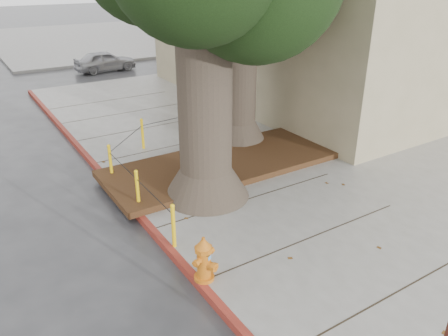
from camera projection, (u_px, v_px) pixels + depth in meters
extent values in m
plane|color=#28282B|center=(289.00, 252.00, 8.60)|extent=(140.00, 140.00, 0.00)
cube|color=slate|center=(387.00, 148.00, 13.41)|extent=(16.00, 26.00, 0.15)
cube|color=slate|center=(102.00, 38.00, 34.53)|extent=(16.00, 20.00, 0.15)
cube|color=maroon|center=(144.00, 221.00, 9.52)|extent=(0.14, 26.00, 0.16)
cube|color=black|center=(222.00, 164.00, 11.94)|extent=(6.40, 2.60, 0.16)
cone|color=#4C3F33|center=(206.00, 182.00, 10.32)|extent=(2.04, 2.04, 0.70)
cylinder|color=#4C3F33|center=(205.00, 98.00, 9.48)|extent=(1.20, 1.20, 4.22)
cone|color=#4C3F33|center=(238.00, 132.00, 13.51)|extent=(1.77, 1.77, 0.70)
cylinder|color=#4C3F33|center=(239.00, 73.00, 12.75)|extent=(1.04, 1.04, 3.84)
cylinder|color=yellow|center=(173.00, 227.00, 8.35)|extent=(0.08, 0.08, 0.90)
sphere|color=yellow|center=(172.00, 206.00, 8.16)|extent=(0.09, 0.09, 0.09)
cylinder|color=yellow|center=(138.00, 190.00, 9.73)|extent=(0.08, 0.08, 0.90)
sphere|color=yellow|center=(136.00, 172.00, 9.55)|extent=(0.09, 0.09, 0.09)
cylinder|color=yellow|center=(111.00, 162.00, 11.12)|extent=(0.08, 0.08, 0.90)
sphere|color=yellow|center=(109.00, 146.00, 10.93)|extent=(0.09, 0.09, 0.09)
cylinder|color=yellow|center=(143.00, 134.00, 13.00)|extent=(0.08, 0.08, 0.90)
sphere|color=yellow|center=(141.00, 120.00, 12.81)|extent=(0.09, 0.09, 0.09)
cylinder|color=yellow|center=(203.00, 120.00, 14.22)|extent=(0.08, 0.08, 0.90)
sphere|color=yellow|center=(203.00, 107.00, 14.03)|extent=(0.09, 0.09, 0.09)
cylinder|color=black|center=(153.00, 195.00, 8.93)|extent=(0.02, 1.80, 0.02)
cylinder|color=black|center=(122.00, 165.00, 10.31)|extent=(0.02, 1.80, 0.02)
cylinder|color=black|center=(127.00, 138.00, 11.94)|extent=(1.51, 1.51, 0.02)
cylinder|color=black|center=(174.00, 119.00, 13.50)|extent=(2.20, 0.22, 0.02)
cylinder|color=orange|center=(204.00, 277.00, 7.63)|extent=(0.47, 0.47, 0.07)
cylinder|color=orange|center=(204.00, 263.00, 7.51)|extent=(0.32, 0.32, 0.56)
cylinder|color=orange|center=(204.00, 249.00, 7.39)|extent=(0.43, 0.43, 0.08)
cone|color=orange|center=(203.00, 244.00, 7.34)|extent=(0.40, 0.40, 0.16)
cylinder|color=orange|center=(203.00, 239.00, 7.30)|extent=(0.08, 0.08, 0.06)
cylinder|color=orange|center=(199.00, 261.00, 7.34)|extent=(0.18, 0.16, 0.10)
cylinder|color=orange|center=(209.00, 252.00, 7.56)|extent=(0.18, 0.16, 0.10)
cylinder|color=orange|center=(210.00, 266.00, 7.44)|extent=(0.20, 0.20, 0.14)
cube|color=#5999D8|center=(210.00, 258.00, 7.38)|extent=(0.07, 0.04, 0.08)
imported|color=#A7A7AC|center=(105.00, 61.00, 23.54)|extent=(3.28, 1.41, 1.10)
imported|color=maroon|center=(254.00, 45.00, 28.57)|extent=(3.43, 1.46, 1.10)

